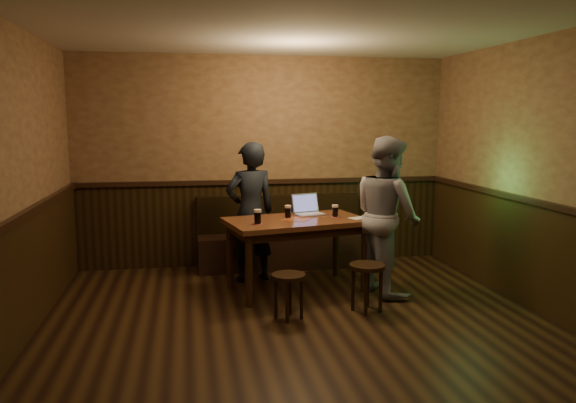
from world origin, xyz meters
The scene contains 12 objects.
room centered at (0.00, 0.22, 1.20)m, with size 5.04×6.04×2.84m.
bench centered at (0.19, 2.75, 0.31)m, with size 2.20×0.50×0.95m.
pub_table centered at (0.19, 1.67, 0.73)m, with size 1.71×1.19×0.84m.
stool_left centered at (-0.07, 0.76, 0.36)m, with size 0.42×0.42×0.45m.
stool_right centered at (0.76, 0.83, 0.40)m, with size 0.48×0.48×0.50m.
pint_left centered at (-0.29, 1.45, 0.92)m, with size 0.10×0.10×0.16m.
pint_mid centered at (0.10, 1.76, 0.91)m, with size 0.10×0.10×0.15m.
pint_right centered at (0.66, 1.73, 0.91)m, with size 0.09×0.09×0.15m.
laptop centered at (0.38, 1.95, 0.90)m, with size 0.41×0.36×0.24m.
menu centered at (0.91, 1.61, 0.84)m, with size 0.22×0.15×0.00m, color silver.
person_suit centered at (-0.28, 2.17, 0.85)m, with size 0.62×0.41×1.70m, color black.
person_grey centered at (1.18, 1.43, 0.89)m, with size 0.87×0.68×1.78m, color gray.
Camera 1 is at (-1.03, -4.50, 1.96)m, focal length 35.00 mm.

